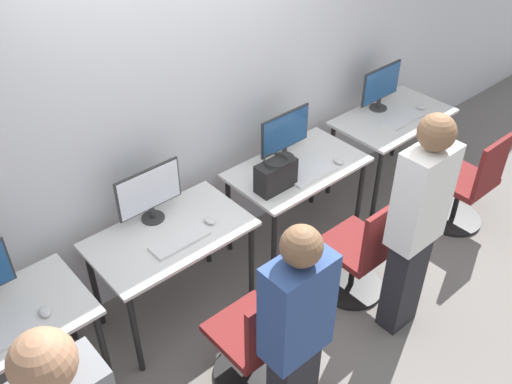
{
  "coord_description": "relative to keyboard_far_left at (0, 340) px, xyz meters",
  "views": [
    {
      "loc": [
        -1.98,
        -2.14,
        3.17
      ],
      "look_at": [
        0.0,
        0.12,
        0.88
      ],
      "focal_mm": 40.0,
      "sensor_mm": 36.0,
      "label": 1
    }
  ],
  "objects": [
    {
      "name": "person_right",
      "position": [
        2.25,
        -0.96,
        0.16
      ],
      "size": [
        0.36,
        0.22,
        1.66
      ],
      "color": "#232328",
      "rests_on": "ground_plane"
    },
    {
      "name": "mouse_right",
      "position": [
        2.57,
        -0.04,
        0.01
      ],
      "size": [
        0.06,
        0.09,
        0.03
      ],
      "color": "silver",
      "rests_on": "desk_right"
    },
    {
      "name": "wall_back",
      "position": [
        1.73,
        0.56,
        0.66
      ],
      "size": [
        12.0,
        0.05,
        2.8
      ],
      "color": "silver",
      "rests_on": "ground_plane"
    },
    {
      "name": "mouse_far_right",
      "position": [
        3.74,
        0.06,
        0.01
      ],
      "size": [
        0.06,
        0.09,
        0.03
      ],
      "color": "silver",
      "rests_on": "desk_far_right"
    },
    {
      "name": "office_chair_far_right",
      "position": [
        3.52,
        -0.64,
        -0.38
      ],
      "size": [
        0.48,
        0.48,
        0.89
      ],
      "color": "black",
      "rests_on": "ground_plane"
    },
    {
      "name": "monitor_left",
      "position": [
        1.15,
        0.33,
        0.2
      ],
      "size": [
        0.47,
        0.16,
        0.39
      ],
      "color": "#2D2D2D",
      "rests_on": "desk_left"
    },
    {
      "name": "desk_left",
      "position": [
        1.15,
        0.13,
        -0.1
      ],
      "size": [
        1.04,
        0.62,
        0.73
      ],
      "color": "silver",
      "rests_on": "ground_plane"
    },
    {
      "name": "keyboard_left",
      "position": [
        1.15,
        0.02,
        0.0
      ],
      "size": [
        0.39,
        0.15,
        0.02
      ],
      "color": "silver",
      "rests_on": "desk_left"
    },
    {
      "name": "handbag",
      "position": [
        2.0,
        0.04,
        0.11
      ],
      "size": [
        0.3,
        0.18,
        0.25
      ],
      "color": "black",
      "rests_on": "desk_right"
    },
    {
      "name": "monitor_right",
      "position": [
        2.31,
        0.28,
        0.2
      ],
      "size": [
        0.47,
        0.16,
        0.39
      ],
      "color": "#2D2D2D",
      "rests_on": "desk_right"
    },
    {
      "name": "office_chair_right",
      "position": [
        2.25,
        -0.59,
        -0.38
      ],
      "size": [
        0.48,
        0.48,
        0.89
      ],
      "color": "black",
      "rests_on": "ground_plane"
    },
    {
      "name": "office_chair_left",
      "position": [
        1.19,
        -0.67,
        -0.38
      ],
      "size": [
        0.48,
        0.48,
        0.89
      ],
      "color": "black",
      "rests_on": "ground_plane"
    },
    {
      "name": "desk_far_right",
      "position": [
        3.46,
        0.13,
        -0.1
      ],
      "size": [
        1.04,
        0.62,
        0.73
      ],
      "color": "silver",
      "rests_on": "ground_plane"
    },
    {
      "name": "mouse_far_left",
      "position": [
        0.26,
        0.02,
        0.01
      ],
      "size": [
        0.06,
        0.09,
        0.03
      ],
      "color": "silver",
      "rests_on": "desk_far_left"
    },
    {
      "name": "keyboard_right",
      "position": [
        2.31,
        -0.02,
        0.0
      ],
      "size": [
        0.39,
        0.15,
        0.02
      ],
      "color": "silver",
      "rests_on": "desk_right"
    },
    {
      "name": "person_left",
      "position": [
        1.14,
        -1.04,
        0.09
      ],
      "size": [
        0.36,
        0.2,
        1.54
      ],
      "color": "#232328",
      "rests_on": "ground_plane"
    },
    {
      "name": "desk_right",
      "position": [
        2.31,
        0.13,
        -0.1
      ],
      "size": [
        1.04,
        0.62,
        0.73
      ],
      "color": "silver",
      "rests_on": "ground_plane"
    },
    {
      "name": "monitor_far_right",
      "position": [
        3.46,
        0.31,
        0.2
      ],
      "size": [
        0.47,
        0.16,
        0.39
      ],
      "color": "#2D2D2D",
      "rests_on": "desk_far_right"
    },
    {
      "name": "mouse_left",
      "position": [
        1.41,
        0.05,
        0.01
      ],
      "size": [
        0.06,
        0.09,
        0.03
      ],
      "color": "silver",
      "rests_on": "desk_left"
    },
    {
      "name": "ground_plane",
      "position": [
        1.73,
        -0.18,
        -0.74
      ],
      "size": [
        20.0,
        20.0,
        0.0
      ],
      "primitive_type": "plane",
      "color": "slate"
    },
    {
      "name": "keyboard_far_right",
      "position": [
        3.46,
        0.03,
        0.0
      ],
      "size": [
        0.39,
        0.15,
        0.02
      ],
      "color": "silver",
      "rests_on": "desk_far_right"
    },
    {
      "name": "keyboard_far_left",
      "position": [
        0.0,
        0.0,
        0.0
      ],
      "size": [
        0.39,
        0.15,
        0.02
      ],
      "color": "silver",
      "rests_on": "desk_far_left"
    }
  ]
}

